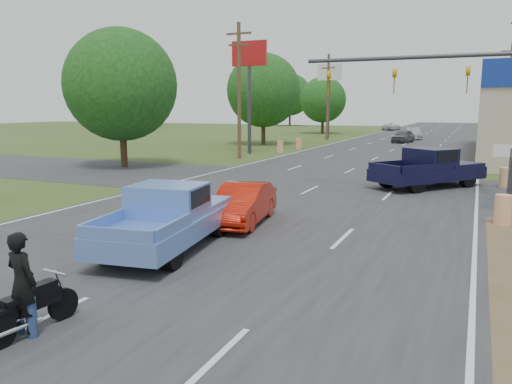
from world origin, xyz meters
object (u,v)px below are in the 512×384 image
at_px(red_convertible, 242,204).
at_px(distant_car_white, 391,127).
at_px(motorcycle, 22,313).
at_px(navy_pickup, 430,168).
at_px(distant_car_silver, 413,133).
at_px(rider, 22,288).
at_px(blue_pickup, 169,216).
at_px(distant_car_grey, 403,136).

xyz_separation_m(red_convertible, distant_car_white, (-6.53, 72.25, -0.03)).
distance_m(motorcycle, navy_pickup, 20.32).
bearing_deg(navy_pickup, distant_car_silver, 135.12).
distance_m(motorcycle, rider, 0.44).
relative_size(red_convertible, navy_pickup, 0.68).
relative_size(blue_pickup, distant_car_white, 1.23).
bearing_deg(blue_pickup, motorcycle, -90.35).
height_order(blue_pickup, distant_car_grey, blue_pickup).
relative_size(rider, distant_car_white, 0.38).
height_order(navy_pickup, distant_car_white, navy_pickup).
height_order(red_convertible, distant_car_silver, distant_car_silver).
bearing_deg(motorcycle, distant_car_silver, 97.01).
height_order(rider, distant_car_silver, rider).
distance_m(motorcycle, distant_car_white, 81.60).
bearing_deg(navy_pickup, distant_car_white, 137.94).
height_order(motorcycle, distant_car_silver, distant_car_silver).
xyz_separation_m(distant_car_grey, distant_car_silver, (0.27, 6.97, 0.01)).
distance_m(red_convertible, rider, 9.04).
xyz_separation_m(navy_pickup, distant_car_silver, (-5.27, 38.54, -0.25)).
xyz_separation_m(motorcycle, blue_pickup, (-0.80, 5.62, 0.47)).
bearing_deg(navy_pickup, red_convertible, -77.83).
bearing_deg(distant_car_grey, rider, -79.39).
xyz_separation_m(motorcycle, navy_pickup, (4.80, 19.74, 0.53)).
height_order(blue_pickup, distant_car_white, blue_pickup).
relative_size(navy_pickup, distant_car_grey, 1.43).
bearing_deg(distant_car_white, motorcycle, 103.29).
xyz_separation_m(blue_pickup, distant_car_silver, (0.33, 52.65, -0.19)).
xyz_separation_m(blue_pickup, distant_car_grey, (0.07, 45.68, -0.20)).
bearing_deg(red_convertible, distant_car_white, 86.60).
distance_m(navy_pickup, distant_car_grey, 32.05).
relative_size(blue_pickup, navy_pickup, 0.95).
relative_size(motorcycle, distant_car_white, 0.42).
bearing_deg(red_convertible, rider, -97.22).
relative_size(motorcycle, navy_pickup, 0.32).
bearing_deg(distant_car_white, distant_car_grey, 109.86).
bearing_deg(motorcycle, navy_pickup, 82.87).
height_order(red_convertible, motorcycle, red_convertible).
xyz_separation_m(red_convertible, distant_car_silver, (-0.26, 49.21, 0.05)).
xyz_separation_m(rider, distant_car_white, (-6.74, 81.29, -0.23)).
xyz_separation_m(red_convertible, motorcycle, (0.21, -9.07, -0.24)).
xyz_separation_m(motorcycle, distant_car_grey, (-0.73, 51.31, 0.28)).
bearing_deg(distant_car_grey, blue_pickup, -80.30).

